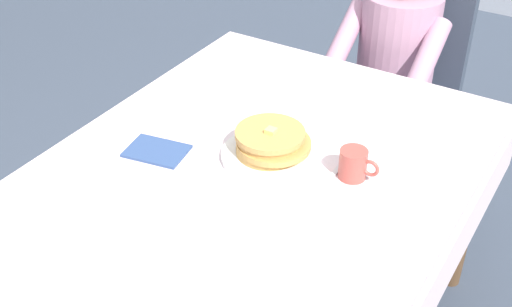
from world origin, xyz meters
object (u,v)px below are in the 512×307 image
Objects in this scene: breakfast_stack at (271,142)px; knife_right_of_plate at (328,181)px; cup_coffee at (354,164)px; spoon_near_edge at (201,207)px; chair_diner at (403,73)px; plate_breakfast at (271,155)px; dining_table_main at (248,198)px; diner_person at (393,57)px; fork_left_of_plate at (211,141)px.

knife_right_of_plate is (0.19, -0.02, -0.05)m from breakfast_stack.
cup_coffee is 0.75× the size of spoon_near_edge.
plate_breakfast is (-0.01, -1.07, 0.22)m from chair_diner.
dining_table_main is 13.49× the size of cup_coffee.
knife_right_of_plate is at bearing -6.88° from breakfast_stack.
plate_breakfast is at bearing 80.89° from dining_table_main.
diner_person reaches higher than fork_left_of_plate.
fork_left_of_plate is (-0.20, -0.94, 0.07)m from diner_person.
diner_person is (0.00, -0.16, 0.14)m from chair_diner.
fork_left_of_plate is at bearing -173.99° from plate_breakfast.
cup_coffee is (0.24, 0.03, -0.01)m from breakfast_stack.
chair_diner is 1.09m from cup_coffee.
breakfast_stack is 1.89× the size of cup_coffee.
breakfast_stack reaches higher than dining_table_main.
cup_coffee is 0.43m from fork_left_of_plate.
diner_person is (0.02, 1.01, 0.02)m from dining_table_main.
chair_diner is at bearing 86.19° from spoon_near_edge.
cup_coffee is (0.25, 0.13, 0.13)m from dining_table_main.
chair_diner is at bearing 88.80° from dining_table_main.
diner_person reaches higher than cup_coffee.
diner_person reaches higher than breakfast_stack.
chair_diner is at bearing 89.36° from breakfast_stack.
knife_right_of_plate is at bearing 47.45° from spoon_near_edge.
diner_person reaches higher than dining_table_main.
fork_left_of_plate is at bearing 78.02° from diner_person.
cup_coffee is at bearing -82.26° from fork_left_of_plate.
chair_diner is 1.13m from knife_right_of_plate.
spoon_near_edge is at bearing -97.67° from plate_breakfast.
cup_coffee is 0.63× the size of fork_left_of_plate.
spoon_near_edge is (-0.05, -1.20, 0.07)m from diner_person.
cup_coffee is (0.23, -0.88, 0.11)m from diner_person.
breakfast_stack reaches higher than spoon_near_edge.
knife_right_of_plate is (0.21, 0.08, 0.09)m from dining_table_main.
dining_table_main is 5.44× the size of plate_breakfast.
dining_table_main is 8.47× the size of fork_left_of_plate.
diner_person is 0.92m from plate_breakfast.
breakfast_stack is 1.19× the size of fork_left_of_plate.
diner_person is at bearing 89.43° from plate_breakfast.
knife_right_of_plate is at bearing 20.17° from dining_table_main.
chair_diner is 6.20× the size of spoon_near_edge.
dining_table_main is 1.64× the size of chair_diner.
chair_diner is 0.83× the size of diner_person.
plate_breakfast is 0.04m from breakfast_stack.
knife_right_of_plate is 0.35m from spoon_near_edge.
cup_coffee reaches higher than knife_right_of_plate.
diner_person is 0.92m from breakfast_stack.
dining_table_main is 0.31m from cup_coffee.
cup_coffee is 0.42m from spoon_near_edge.
breakfast_stack is at bearing -172.31° from cup_coffee.
knife_right_of_plate is at bearing -6.01° from plate_breakfast.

